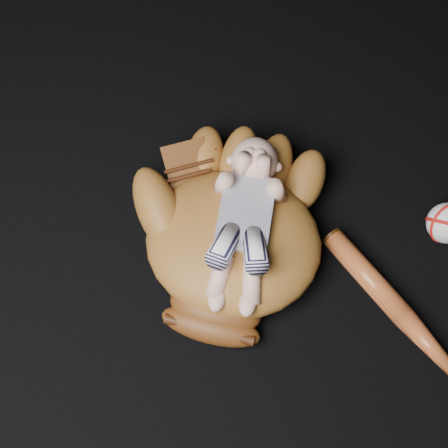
{
  "coord_description": "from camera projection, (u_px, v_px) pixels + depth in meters",
  "views": [
    {
      "loc": [
        -0.08,
        -0.49,
        1.26
      ],
      "look_at": [
        -0.09,
        0.1,
        0.08
      ],
      "focal_mm": 55.0,
      "sensor_mm": 36.0,
      "label": 1
    }
  ],
  "objects": [
    {
      "name": "baseball_glove",
      "position": [
        234.0,
        238.0,
        1.31
      ],
      "size": [
        0.52,
        0.57,
        0.15
      ],
      "primitive_type": null,
      "rotation": [
        0.0,
        0.0,
        -0.24
      ],
      "color": "brown",
      "rests_on": "ground"
    },
    {
      "name": "newborn_baby",
      "position": [
        244.0,
        225.0,
        1.26
      ],
      "size": [
        0.21,
        0.37,
        0.14
      ],
      "primitive_type": null,
      "rotation": [
        0.0,
        0.0,
        -0.14
      ],
      "color": "#E1A991",
      "rests_on": "baseball_glove"
    },
    {
      "name": "baseball",
      "position": [
        447.0,
        223.0,
        1.36
      ],
      "size": [
        0.09,
        0.09,
        0.08
      ],
      "primitive_type": "sphere",
      "rotation": [
        0.0,
        0.0,
        0.13
      ],
      "color": "white",
      "rests_on": "ground"
    },
    {
      "name": "baseball_bat",
      "position": [
        414.0,
        328.0,
        1.28
      ],
      "size": [
        0.32,
        0.4,
        0.04
      ],
      "primitive_type": null,
      "rotation": [
        0.0,
        0.0,
        0.66
      ],
      "color": "#AD4C21",
      "rests_on": "ground"
    }
  ]
}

